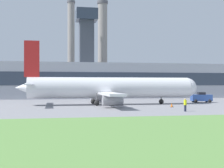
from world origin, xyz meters
name	(u,v)px	position (x,y,z in m)	size (l,w,h in m)	color
ground_plane	(111,106)	(0.00, 0.00, 0.00)	(400.00, 400.00, 0.00)	gray
terminal_building	(89,80)	(-0.02, 33.09, 4.89)	(82.85, 15.12, 24.04)	#9EA3AD
smokestack_left	(71,47)	(-3.42, 58.25, 16.59)	(2.81, 2.81, 32.94)	gray
smokestack_right	(103,47)	(8.29, 61.69, 17.35)	(3.99, 3.99, 34.37)	gray
airplane	(108,88)	(0.17, 3.36, 2.99)	(32.98, 26.96, 11.16)	silver
pushback_tug	(201,98)	(19.62, 6.33, 0.95)	(4.28, 3.19, 2.08)	#2D4C93
ground_crew_person	(185,105)	(7.90, -12.33, 0.91)	(0.50, 0.50, 1.78)	#23283D
traffic_cone_near_nose	(172,105)	(9.11, -4.40, 0.30)	(0.56, 0.56, 0.66)	black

